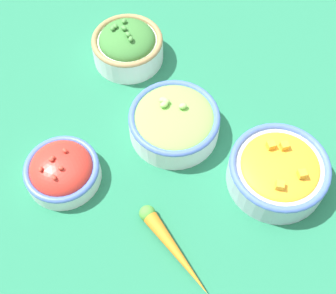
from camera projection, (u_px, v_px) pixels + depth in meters
name	position (u px, v px, depth m)	size (l,w,h in m)	color
ground_plane	(168.00, 155.00, 0.85)	(3.00, 3.00, 0.00)	#23704C
bowl_lettuce	(174.00, 122.00, 0.85)	(0.17, 0.17, 0.07)	white
bowl_cherry_tomatoes	(62.00, 170.00, 0.81)	(0.13, 0.13, 0.07)	white
bowl_squash	(278.00, 171.00, 0.80)	(0.17, 0.17, 0.07)	#B2C1CC
bowl_broccoli	(128.00, 45.00, 0.94)	(0.14, 0.14, 0.08)	white
loose_carrot	(172.00, 247.00, 0.75)	(0.17, 0.08, 0.03)	orange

